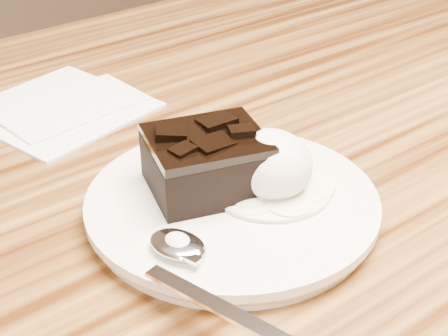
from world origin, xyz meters
TOP-DOWN VIEW (x-y plane):
  - plate at (-0.04, -0.08)m, footprint 0.23×0.23m
  - brownie at (-0.05, -0.05)m, footprint 0.11×0.10m
  - ice_cream_scoop at (-0.01, -0.09)m, footprint 0.06×0.07m
  - melt_puddle at (-0.01, -0.09)m, footprint 0.10×0.10m
  - spoon at (-0.11, -0.11)m, footprint 0.07×0.18m
  - napkin at (-0.06, 0.18)m, footprint 0.18×0.18m
  - crumb_a at (-0.05, -0.07)m, footprint 0.01×0.01m
  - crumb_b at (-0.01, -0.07)m, footprint 0.01×0.01m

SIDE VIEW (x-z plane):
  - napkin at x=-0.06m, z-range 0.75..0.76m
  - plate at x=-0.04m, z-range 0.75..0.77m
  - melt_puddle at x=-0.01m, z-range 0.77..0.77m
  - crumb_b at x=-0.01m, z-range 0.77..0.77m
  - crumb_a at x=-0.05m, z-range 0.77..0.77m
  - spoon at x=-0.11m, z-range 0.77..0.78m
  - brownie at x=-0.05m, z-range 0.77..0.81m
  - ice_cream_scoop at x=-0.01m, z-range 0.76..0.82m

